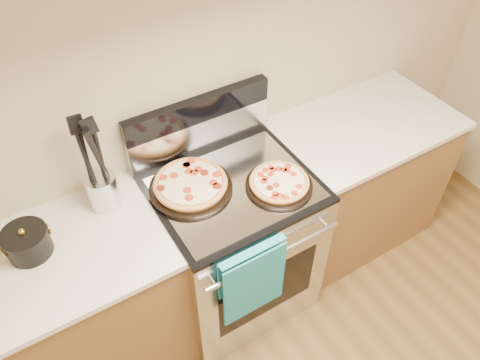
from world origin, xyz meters
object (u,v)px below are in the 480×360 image
pepperoni_pizza_back (191,185)px  pepperoni_pizza_front (279,183)px  saucepan (28,243)px  range_body (233,245)px  utensil_crock (103,191)px

pepperoni_pizza_back → pepperoni_pizza_front: size_ratio=1.23×
pepperoni_pizza_back → saucepan: 0.73m
range_body → saucepan: bearing=173.4°
range_body → utensil_crock: utensil_crock is taller
range_body → pepperoni_pizza_front: 0.54m
pepperoni_pizza_front → utensil_crock: size_ratio=1.81×
range_body → pepperoni_pizza_front: size_ratio=2.89×
pepperoni_pizza_back → range_body: bearing=-21.3°
pepperoni_pizza_back → saucepan: size_ratio=2.12×
range_body → pepperoni_pizza_back: (-0.18, 0.07, 0.50)m
pepperoni_pizza_front → utensil_crock: (-0.73, 0.33, 0.05)m
range_body → utensil_crock: (-0.55, 0.20, 0.55)m
pepperoni_pizza_back → pepperoni_pizza_front: 0.41m
range_body → utensil_crock: bearing=160.2°
range_body → saucepan: saucepan is taller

